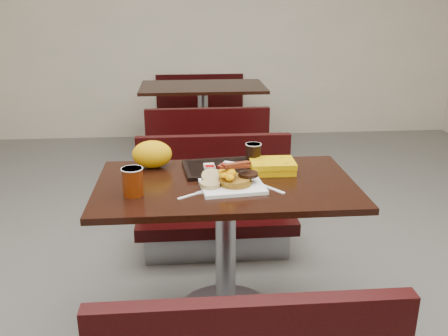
{
  "coord_description": "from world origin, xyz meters",
  "views": [
    {
      "loc": [
        -0.18,
        -2.1,
        1.57
      ],
      "look_at": [
        -0.01,
        0.0,
        0.82
      ],
      "focal_mm": 39.02,
      "sensor_mm": 36.0,
      "label": 1
    }
  ],
  "objects": [
    {
      "name": "hashbrown_sleeve_right",
      "position": [
        0.02,
        0.15,
        0.78
      ],
      "size": [
        0.09,
        0.09,
        0.02
      ],
      "primitive_type": "cube",
      "rotation": [
        0.0,
        0.0,
        -0.48
      ],
      "color": "silver",
      "rests_on": "tray"
    },
    {
      "name": "hashbrown_sleeve_left",
      "position": [
        -0.07,
        0.14,
        0.78
      ],
      "size": [
        0.06,
        0.07,
        0.02
      ],
      "primitive_type": "cube",
      "rotation": [
        0.0,
        0.0,
        0.07
      ],
      "color": "silver",
      "rests_on": "tray"
    },
    {
      "name": "bench_near_n",
      "position": [
        0.0,
        0.7,
        0.36
      ],
      "size": [
        1.0,
        0.46,
        0.72
      ],
      "primitive_type": null,
      "color": "black",
      "rests_on": "floor"
    },
    {
      "name": "condiment_syrup",
      "position": [
        -0.06,
        0.02,
        0.76
      ],
      "size": [
        0.05,
        0.04,
        0.01
      ],
      "primitive_type": "cube",
      "rotation": [
        0.0,
        0.0,
        0.33
      ],
      "color": "#B94A07",
      "rests_on": "table_near"
    },
    {
      "name": "table_near",
      "position": [
        0.0,
        0.0,
        0.38
      ],
      "size": [
        1.2,
        0.7,
        0.75
      ],
      "primitive_type": null,
      "color": "black",
      "rests_on": "floor"
    },
    {
      "name": "pancake_stack",
      "position": [
        0.04,
        -0.07,
        0.78
      ],
      "size": [
        0.15,
        0.15,
        0.03
      ],
      "primitive_type": "cylinder",
      "rotation": [
        0.0,
        0.0,
        -0.01
      ],
      "color": "olive",
      "rests_on": "platter"
    },
    {
      "name": "platter",
      "position": [
        0.02,
        -0.08,
        0.76
      ],
      "size": [
        0.3,
        0.25,
        0.02
      ],
      "primitive_type": "cube",
      "rotation": [
        0.0,
        0.0,
        0.11
      ],
      "color": "white",
      "rests_on": "table_near"
    },
    {
      "name": "coffee_cup_near",
      "position": [
        -0.41,
        -0.12,
        0.81
      ],
      "size": [
        0.11,
        0.11,
        0.12
      ],
      "primitive_type": "cylinder",
      "rotation": [
        0.0,
        0.0,
        -0.26
      ],
      "color": "#982F05",
      "rests_on": "table_near"
    },
    {
      "name": "bench_far_n",
      "position": [
        0.0,
        3.3,
        0.36
      ],
      "size": [
        1.0,
        0.46,
        0.72
      ],
      "primitive_type": null,
      "color": "black",
      "rests_on": "floor"
    },
    {
      "name": "coffee_cup_far",
      "position": [
        0.16,
        0.2,
        0.82
      ],
      "size": [
        0.09,
        0.09,
        0.1
      ],
      "primitive_type": "cylinder",
      "rotation": [
        0.0,
        0.0,
        -0.2
      ],
      "color": "black",
      "rests_on": "tray"
    },
    {
      "name": "muffin_bottom",
      "position": [
        -0.08,
        -0.09,
        0.78
      ],
      "size": [
        0.1,
        0.1,
        0.02
      ],
      "primitive_type": "cylinder",
      "rotation": [
        0.0,
        0.0,
        -0.16
      ],
      "color": "tan",
      "rests_on": "platter"
    },
    {
      "name": "muffin_top",
      "position": [
        -0.07,
        -0.03,
        0.79
      ],
      "size": [
        0.1,
        0.1,
        0.05
      ],
      "primitive_type": "cylinder",
      "rotation": [
        0.38,
        0.0,
        0.03
      ],
      "color": "tan",
      "rests_on": "platter"
    },
    {
      "name": "sausage_patty",
      "position": [
        0.1,
        -0.05,
        0.8
      ],
      "size": [
        0.12,
        0.12,
        0.01
      ],
      "primitive_type": "cylinder",
      "rotation": [
        0.0,
        0.0,
        -0.32
      ],
      "color": "black",
      "rests_on": "pancake_stack"
    },
    {
      "name": "clamshell",
      "position": [
        0.24,
        0.12,
        0.78
      ],
      "size": [
        0.22,
        0.17,
        0.06
      ],
      "primitive_type": "cube",
      "rotation": [
        0.0,
        0.0,
        -0.01
      ],
      "color": "#CF9B03",
      "rests_on": "table_near"
    },
    {
      "name": "bench_far_s",
      "position": [
        0.0,
        1.9,
        0.36
      ],
      "size": [
        1.0,
        0.46,
        0.72
      ],
      "primitive_type": null,
      "color": "black",
      "rests_on": "floor"
    },
    {
      "name": "condiment_ketchup",
      "position": [
        0.06,
        0.1,
        0.75
      ],
      "size": [
        0.04,
        0.04,
        0.01
      ],
      "primitive_type": "cube",
      "rotation": [
        0.0,
        0.0,
        0.23
      ],
      "color": "#8C0504",
      "rests_on": "table_near"
    },
    {
      "name": "floor",
      "position": [
        0.0,
        0.0,
        0.0
      ],
      "size": [
        6.0,
        7.0,
        0.01
      ],
      "primitive_type": "cube",
      "color": "slate",
      "rests_on": "ground"
    },
    {
      "name": "scrambled_eggs",
      "position": [
        0.01,
        -0.09,
        0.82
      ],
      "size": [
        0.1,
        0.09,
        0.05
      ],
      "primitive_type": "ellipsoid",
      "rotation": [
        0.0,
        0.0,
        -0.11
      ],
      "color": "#FFC605",
      "rests_on": "pancake_stack"
    },
    {
      "name": "tray",
      "position": [
        0.0,
        0.18,
        0.76
      ],
      "size": [
        0.41,
        0.31,
        0.02
      ],
      "primitive_type": "cube",
      "rotation": [
        0.0,
        0.0,
        0.1
      ],
      "color": "black",
      "rests_on": "table_near"
    },
    {
      "name": "wall_back",
      "position": [
        0.0,
        3.5,
        1.4
      ],
      "size": [
        6.0,
        0.01,
        2.8
      ],
      "primitive_type": "cube",
      "color": "beige",
      "rests_on": "ground"
    },
    {
      "name": "fork",
      "position": [
        -0.18,
        -0.16,
        0.75
      ],
      "size": [
        0.13,
        0.1,
        0.0
      ],
      "primitive_type": null,
      "rotation": [
        0.0,
        0.0,
        0.59
      ],
      "color": "white",
      "rests_on": "table_near"
    },
    {
      "name": "bacon_strips",
      "position": [
        0.03,
        -0.07,
        0.85
      ],
      "size": [
        0.17,
        0.13,
        0.01
      ],
      "primitive_type": null,
      "rotation": [
        0.0,
        0.0,
        0.46
      ],
      "color": "#4B0509",
      "rests_on": "scrambled_eggs"
    },
    {
      "name": "knife",
      "position": [
        0.19,
        -0.08,
        0.75
      ],
      "size": [
        0.13,
        0.16,
        0.0
      ],
      "primitive_type": "cube",
      "rotation": [
        0.0,
        0.0,
        -0.92
      ],
      "color": "white",
      "rests_on": "table_near"
    },
    {
      "name": "table_far",
      "position": [
        0.0,
        2.6,
        0.38
      ],
      "size": [
        1.2,
        0.7,
        0.75
      ],
      "primitive_type": null,
      "color": "black",
      "rests_on": "floor"
    },
    {
      "name": "paper_bag",
      "position": [
        -0.35,
        0.24,
        0.82
      ],
      "size": [
        0.21,
        0.16,
        0.14
      ],
      "primitive_type": "ellipsoid",
      "rotation": [
        0.0,
        0.0,
        -0.08
      ],
      "color": "#F9AB08",
      "rests_on": "table_near"
    }
  ]
}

